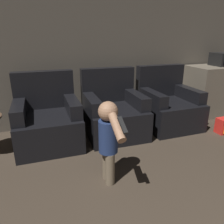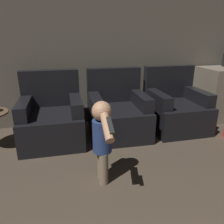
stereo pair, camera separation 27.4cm
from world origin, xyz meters
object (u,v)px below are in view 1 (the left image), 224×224
object	(u,v)px
armchair_middle	(113,113)
armchair_right	(168,106)
person_toddler	(108,137)
armchair_left	(48,121)

from	to	relation	value
armchair_middle	armchair_right	distance (m)	0.99
armchair_middle	person_toddler	size ratio (longest dim) A/B	1.12
armchair_middle	armchair_right	xyz separation A→B (m)	(0.99, 0.00, 0.00)
armchair_left	person_toddler	distance (m)	1.28
armchair_right	person_toddler	bearing A→B (deg)	-141.57
armchair_middle	armchair_right	bearing A→B (deg)	2.07
armchair_right	person_toddler	distance (m)	1.87
armchair_right	person_toddler	size ratio (longest dim) A/B	1.12
person_toddler	armchair_left	bearing A→B (deg)	25.15
armchair_left	armchair_right	xyz separation A→B (m)	(1.99, 0.00, 0.00)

